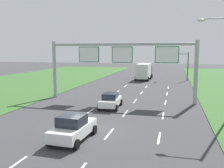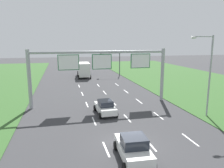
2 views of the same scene
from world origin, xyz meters
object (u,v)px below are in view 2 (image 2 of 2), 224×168
object	(u,v)px
sign_gantry	(102,66)
box_truck	(84,69)
street_lamp	(207,69)
car_lead_silver	(133,148)
traffic_light_mast	(112,59)
car_near_red	(105,107)

from	to	relation	value
sign_gantry	box_truck	bearing A→B (deg)	90.01
box_truck	street_lamp	distance (m)	31.20
car_lead_silver	box_truck	size ratio (longest dim) A/B	0.54
sign_gantry	traffic_light_mast	xyz separation A→B (m)	(6.55, 22.75, -1.04)
sign_gantry	car_near_red	bearing A→B (deg)	-95.40
car_near_red	box_truck	world-z (taller)	box_truck
car_near_red	traffic_light_mast	size ratio (longest dim) A/B	0.72
car_lead_silver	box_truck	distance (m)	36.02
car_near_red	sign_gantry	size ratio (longest dim) A/B	0.23
traffic_light_mast	street_lamp	xyz separation A→B (m)	(3.14, -29.85, 1.21)
street_lamp	traffic_light_mast	bearing A→B (deg)	96.01
car_near_red	car_lead_silver	xyz separation A→B (m)	(-0.05, -9.73, 0.05)
car_near_red	sign_gantry	xyz separation A→B (m)	(0.37, 3.91, 4.14)
box_truck	street_lamp	bearing A→B (deg)	-69.86
car_near_red	box_truck	size ratio (longest dim) A/B	0.53
box_truck	sign_gantry	distance (m)	22.59
sign_gantry	car_lead_silver	bearing A→B (deg)	-91.75
car_near_red	street_lamp	xyz separation A→B (m)	(10.06, -3.19, 4.30)
traffic_light_mast	street_lamp	world-z (taller)	street_lamp
car_lead_silver	street_lamp	world-z (taller)	street_lamp
box_truck	traffic_light_mast	world-z (taller)	traffic_light_mast
car_near_red	traffic_light_mast	xyz separation A→B (m)	(6.92, 26.66, 3.09)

